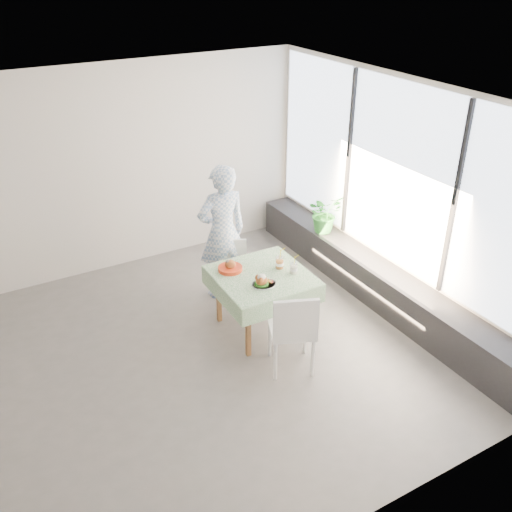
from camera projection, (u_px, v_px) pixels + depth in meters
floor at (173, 367)px, 6.21m from camera, size 6.00×6.00×0.00m
ceiling at (150, 110)px, 4.87m from camera, size 6.00×6.00×0.00m
wall_back at (92, 175)px, 7.45m from camera, size 6.00×0.02×2.80m
wall_front at (308, 416)px, 3.64m from camera, size 6.00×0.02×2.80m
wall_right at (397, 195)px, 6.85m from camera, size 0.02×5.00×2.80m
window_pane at (398, 176)px, 6.72m from camera, size 0.01×4.80×2.18m
window_ledge at (374, 281)px, 7.31m from camera, size 0.40×4.80×0.50m
cafe_table at (262, 295)px, 6.62m from camera, size 1.06×1.06×0.74m
chair_far at (232, 285)px, 7.22m from camera, size 0.52×0.52×0.82m
chair_near at (291, 344)px, 6.07m from camera, size 0.60×0.60×0.98m
diner at (222, 233)px, 7.11m from camera, size 0.66×0.44×1.78m
main_dish at (263, 282)px, 6.26m from camera, size 0.28×0.28×0.14m
juice_cup_orange at (280, 263)px, 6.59m from camera, size 0.10×0.10×0.29m
juice_cup_lemonade at (294, 269)px, 6.49m from camera, size 0.09×0.09×0.25m
second_dish at (230, 267)px, 6.55m from camera, size 0.28×0.28×0.13m
potted_plant at (325, 213)px, 7.90m from camera, size 0.50×0.44×0.54m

